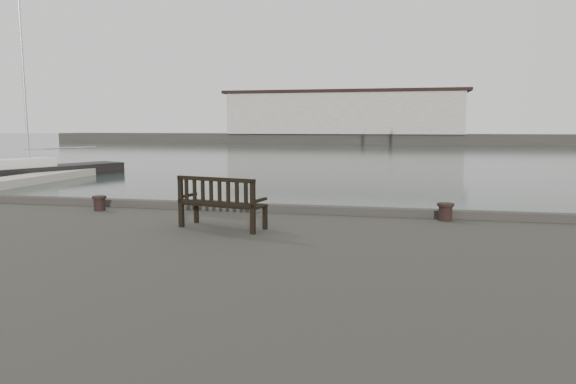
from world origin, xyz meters
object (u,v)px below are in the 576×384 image
bench (222,212)px  bollard_left (99,203)px  yacht_b (39,174)px  bollard_right (445,212)px

bench → bollard_left: bearing=171.1°
bollard_left → yacht_b: yacht_b is taller
yacht_b → bollard_left: bearing=-24.5°
bollard_left → yacht_b: 26.64m
bollard_right → bollard_left: bearing=-177.5°
bollard_left → yacht_b: size_ratio=0.02×
bollard_left → bollard_right: (8.23, 0.37, 0.01)m
yacht_b → bollard_right: bearing=-13.0°
bench → bollard_right: size_ratio=4.89×
bench → bollard_left: size_ratio=5.24×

